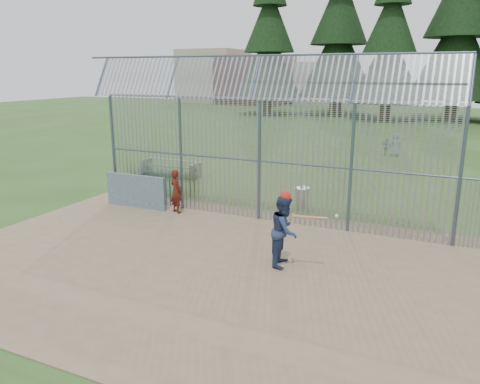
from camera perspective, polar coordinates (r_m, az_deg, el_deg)
The scene contains 13 objects.
ground at distance 12.88m, azimuth -3.77°, elevation -7.66°, with size 120.00×120.00×0.00m, color #2D511E.
dirt_infield at distance 12.48m, azimuth -4.88°, elevation -8.39°, with size 14.00×10.00×0.02m, color #756047.
dugout_wall at distance 17.42m, azimuth -12.59°, elevation 0.12°, with size 2.50×0.12×1.20m, color #38566B.
batter at distance 11.95m, azimuth 5.44°, elevation -4.70°, with size 0.89×0.69×1.83m, color navy.
onlooker at distance 16.46m, azimuth -7.78°, elevation 0.10°, with size 0.56×0.37×1.53m, color maroon.
bg_kid_standing at distance 28.80m, azimuth 18.40°, elevation 5.50°, with size 0.67×0.43×1.36m, color slate.
bg_kid_seated at distance 28.83m, azimuth 17.45°, elevation 5.25°, with size 0.61×0.25×1.03m, color slate.
batting_gear at distance 11.64m, azimuth 6.07°, elevation -0.96°, with size 1.50×0.41×0.60m.
trash_can at distance 17.20m, azimuth 7.53°, elevation -0.66°, with size 0.56×0.56×0.82m.
bleacher at distance 22.47m, azimuth -8.47°, elevation 2.99°, with size 3.00×0.95×0.72m.
backstop_fence at distance 14.64m, azimuth 8.84°, elevation 4.55°, with size 20.09×0.81×5.30m.
conifer_row at distance 52.43m, azimuth 21.86°, elevation 20.16°, with size 38.48×12.26×20.20m.
distant_buildings at distance 72.93m, azimuth 1.48°, elevation 13.61°, with size 26.50×10.50×8.00m.
Camera 1 is at (5.75, -10.44, 4.88)m, focal length 35.00 mm.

